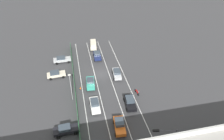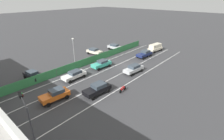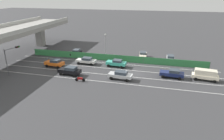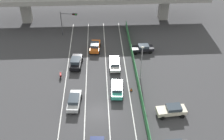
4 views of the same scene
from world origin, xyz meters
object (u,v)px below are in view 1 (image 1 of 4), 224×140
(car_sedan_white, at_px, (95,104))
(motorcycle, at_px, (137,92))
(car_sedan_silver, at_px, (117,73))
(car_sedan_black, at_px, (130,102))
(parked_sedan_dark, at_px, (66,129))
(traffic_cone, at_px, (80,88))
(car_taxi_teal, at_px, (90,83))
(car_sedan_navy, at_px, (97,55))
(street_lamp, at_px, (71,84))
(parked_wagon_silver, at_px, (62,59))
(parked_sedan_cream, at_px, (56,74))
(traffic_light, at_px, (167,136))
(car_taxi_orange, at_px, (119,125))
(car_van_cream, at_px, (93,45))

(car_sedan_white, relative_size, motorcycle, 2.36)
(car_sedan_silver, bearing_deg, car_sedan_black, 91.52)
(parked_sedan_dark, bearing_deg, car_sedan_black, -161.58)
(parked_sedan_dark, relative_size, traffic_cone, 7.58)
(car_taxi_teal, bearing_deg, traffic_cone, 13.97)
(car_taxi_teal, bearing_deg, car_sedan_navy, -105.75)
(car_taxi_teal, relative_size, car_sedan_black, 0.97)
(parked_sedan_dark, distance_m, street_lamp, 9.22)
(car_taxi_teal, distance_m, traffic_cone, 2.52)
(parked_wagon_silver, relative_size, traffic_cone, 7.73)
(car_taxi_teal, bearing_deg, parked_sedan_cream, -33.66)
(car_sedan_silver, relative_size, traffic_light, 0.85)
(car_sedan_white, height_order, parked_wagon_silver, parked_wagon_silver)
(car_taxi_teal, height_order, car_sedan_navy, car_sedan_navy)
(car_taxi_orange, bearing_deg, car_sedan_white, -60.29)
(car_sedan_white, relative_size, parked_wagon_silver, 1.01)
(traffic_light, bearing_deg, street_lamp, -49.22)
(car_sedan_silver, height_order, car_sedan_black, car_sedan_black)
(traffic_light, xyz_separation_m, street_lamp, (13.56, -15.72, 0.04))
(car_sedan_silver, relative_size, car_van_cream, 0.95)
(motorcycle, xyz_separation_m, traffic_cone, (11.85, -4.21, -0.19))
(car_sedan_white, distance_m, car_sedan_black, 7.06)
(car_sedan_navy, bearing_deg, car_taxi_orange, 90.23)
(car_sedan_white, xyz_separation_m, car_van_cream, (-3.17, -25.19, 0.32))
(car_sedan_white, distance_m, parked_sedan_cream, 14.47)
(parked_sedan_cream, height_order, street_lamp, street_lamp)
(motorcycle, distance_m, traffic_cone, 12.58)
(car_taxi_orange, relative_size, motorcycle, 2.27)
(car_taxi_orange, relative_size, traffic_light, 0.80)
(car_sedan_black, relative_size, motorcycle, 2.40)
(car_taxi_teal, bearing_deg, car_taxi_orange, 104.62)
(parked_sedan_dark, xyz_separation_m, traffic_light, (-15.11, 7.17, 3.06))
(car_sedan_white, relative_size, car_van_cream, 0.94)
(car_sedan_black, distance_m, parked_sedan_cream, 19.67)
(car_sedan_navy, xyz_separation_m, car_sedan_black, (-3.58, 20.02, 0.03))
(car_taxi_orange, distance_m, street_lamp, 12.73)
(motorcycle, distance_m, street_lamp, 14.24)
(car_sedan_white, distance_m, street_lamp, 6.27)
(car_sedan_black, xyz_separation_m, traffic_cone, (9.34, -7.43, -0.68))
(car_sedan_silver, distance_m, traffic_light, 22.18)
(car_sedan_silver, relative_size, motorcycle, 2.41)
(car_van_cream, xyz_separation_m, street_lamp, (7.41, 21.74, 2.77))
(car_sedan_black, bearing_deg, parked_sedan_cream, -41.89)
(car_sedan_silver, distance_m, parked_wagon_silver, 15.95)
(parked_sedan_cream, relative_size, parked_sedan_dark, 0.99)
(parked_sedan_cream, bearing_deg, car_sedan_black, 138.11)
(car_van_cream, bearing_deg, parked_sedan_dark, 73.50)
(street_lamp, bearing_deg, car_sedan_white, 140.93)
(car_taxi_orange, height_order, street_lamp, street_lamp)
(traffic_light, distance_m, street_lamp, 20.76)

